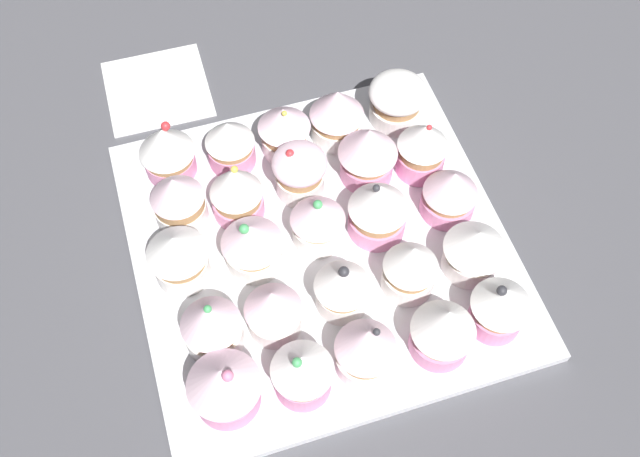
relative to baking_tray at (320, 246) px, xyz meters
The scene contains 28 objects.
ground_plane 2.10cm from the baking_tray, ahead, with size 180.00×180.00×3.00cm, color #4C4C51.
baking_tray is the anchor object (origin of this frame).
cupcake_0 20.03cm from the baking_tray, 135.22° to the right, with size 5.92×5.92×7.43cm.
cupcake_1 16.29cm from the baking_tray, 117.24° to the right, with size 6.38×6.38×6.64cm.
cupcake_2 15.01cm from the baking_tray, 91.20° to the right, with size 5.89×5.89×6.64cm.
cupcake_3 15.57cm from the baking_tray, 65.96° to the right, with size 5.61×5.61×7.63cm.
cupcake_4 19.85cm from the baking_tray, 44.60° to the right, with size 6.75×6.75×5.92cm.
cupcake_5 17.04cm from the baking_tray, 152.50° to the right, with size 6.27×6.27×7.66cm.
cupcake_6 11.07cm from the baking_tray, 135.82° to the right, with size 5.57×5.57×7.32cm.
cupcake_7 7.85cm from the baking_tray, 91.65° to the right, with size 6.35×6.35×8.17cm.
cupcake_8 11.44cm from the baking_tray, 47.36° to the right, with size 6.55×6.55×7.85cm.
cupcake_9 15.46cm from the baking_tray, 24.80° to the right, with size 6.21×6.21×7.39cm.
cupcake_10 14.84cm from the baking_tray, behind, with size 5.92×5.92×7.85cm.
cupcake_11 8.46cm from the baking_tray, behind, with size 5.68×5.68×7.36cm.
cupcake_12 4.06cm from the baking_tray, ahead, with size 5.77×5.77×6.88cm.
cupcake_13 8.34cm from the baking_tray, ahead, with size 5.97×5.97×6.72cm.
cupcake_14 13.97cm from the baking_tray, ahead, with size 5.90×5.90×7.04cm.
cupcake_15 16.36cm from the baking_tray, 156.70° to the left, with size 5.91×5.91×7.46cm.
cupcake_16 11.27cm from the baking_tray, 137.17° to the left, with size 5.71×5.71×7.04cm.
cupcake_17 8.30cm from the baking_tray, 92.33° to the left, with size 6.39×6.39×7.21cm.
cupcake_18 10.70cm from the baking_tray, 47.68° to the left, with size 5.65×5.65×7.91cm.
cupcake_19 15.30cm from the baking_tray, 24.92° to the left, with size 5.50×5.50×6.64cm.
cupcake_20 19.64cm from the baking_tray, 135.76° to the left, with size 6.92×6.92×7.81cm.
cupcake_21 15.72cm from the baking_tray, 119.72° to the left, with size 5.88×5.88×7.57cm.
cupcake_22 15.22cm from the baking_tray, 86.94° to the left, with size 6.31×6.31×7.14cm.
cupcake_23 15.84cm from the baking_tray, 60.03° to the left, with size 5.71×5.71×7.03cm.
cupcake_24 19.83cm from the baking_tray, 42.53° to the left, with size 6.17×6.17×7.38cm.
napkin 30.43cm from the baking_tray, 24.10° to the left, with size 12.35×12.34×0.60cm, color white.
Camera 1 is at (-37.71, 11.84, 68.73)cm, focal length 41.27 mm.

